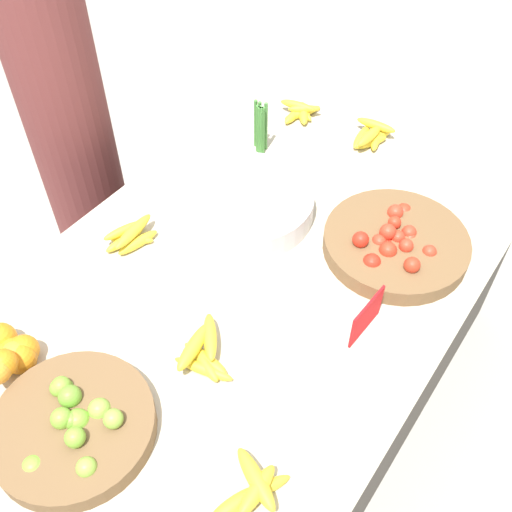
% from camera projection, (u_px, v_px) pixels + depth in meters
% --- Properties ---
extents(ground_plane, '(12.00, 12.00, 0.00)m').
position_uv_depth(ground_plane, '(256.00, 398.00, 2.22)').
color(ground_plane, '#A39E93').
extents(market_table, '(1.80, 1.09, 0.74)m').
position_uv_depth(market_table, '(256.00, 342.00, 1.95)').
color(market_table, '#4C4742').
rests_on(market_table, ground_plane).
extents(lime_bowl, '(0.37, 0.37, 0.09)m').
position_uv_depth(lime_bowl, '(73.00, 426.00, 1.32)').
color(lime_bowl, brown).
rests_on(lime_bowl, market_table).
extents(tomato_basket, '(0.41, 0.41, 0.09)m').
position_uv_depth(tomato_basket, '(396.00, 243.00, 1.70)').
color(tomato_basket, brown).
rests_on(tomato_basket, market_table).
extents(orange_pile, '(0.16, 0.17, 0.12)m').
position_uv_depth(orange_pile, '(11.00, 355.00, 1.43)').
color(orange_pile, orange).
rests_on(orange_pile, market_table).
extents(metal_bowl, '(0.40, 0.40, 0.08)m').
position_uv_depth(metal_bowl, '(248.00, 204.00, 1.79)').
color(metal_bowl, silver).
rests_on(metal_bowl, market_table).
extents(price_sign, '(0.14, 0.01, 0.11)m').
position_uv_depth(price_sign, '(367.00, 317.00, 1.49)').
color(price_sign, red).
rests_on(price_sign, market_table).
extents(veg_bundle, '(0.04, 0.05, 0.18)m').
position_uv_depth(veg_bundle, '(260.00, 128.00, 1.97)').
color(veg_bundle, '#4C8E42').
rests_on(veg_bundle, market_table).
extents(banana_bunch_front_center, '(0.17, 0.12, 0.06)m').
position_uv_depth(banana_bunch_front_center, '(131.00, 237.00, 1.72)').
color(banana_bunch_front_center, yellow).
rests_on(banana_bunch_front_center, market_table).
extents(banana_bunch_middle_right, '(0.19, 0.17, 0.06)m').
position_uv_depth(banana_bunch_middle_right, '(203.00, 353.00, 1.45)').
color(banana_bunch_middle_right, yellow).
rests_on(banana_bunch_middle_right, market_table).
extents(banana_bunch_front_left, '(0.16, 0.15, 0.05)m').
position_uv_depth(banana_bunch_front_left, '(301.00, 111.00, 2.15)').
color(banana_bunch_front_left, yellow).
rests_on(banana_bunch_front_left, market_table).
extents(banana_bunch_back_center, '(0.19, 0.14, 0.06)m').
position_uv_depth(banana_bunch_back_center, '(371.00, 136.00, 2.05)').
color(banana_bunch_back_center, yellow).
rests_on(banana_bunch_back_center, market_table).
extents(banana_bunch_middle_left, '(0.19, 0.15, 0.06)m').
position_uv_depth(banana_bunch_middle_left, '(252.00, 490.00, 1.23)').
color(banana_bunch_middle_left, yellow).
rests_on(banana_bunch_middle_left, market_table).
extents(vendor_person, '(0.28, 0.28, 1.51)m').
position_uv_depth(vendor_person, '(74.00, 146.00, 2.11)').
color(vendor_person, brown).
rests_on(vendor_person, ground_plane).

